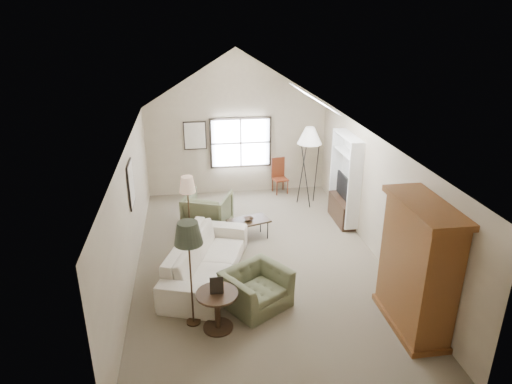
{
  "coord_description": "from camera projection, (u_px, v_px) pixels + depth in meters",
  "views": [
    {
      "loc": [
        -1.29,
        -8.22,
        4.91
      ],
      "look_at": [
        0.0,
        0.4,
        1.4
      ],
      "focal_mm": 32.0,
      "sensor_mm": 36.0,
      "label": 1
    }
  ],
  "objects": [
    {
      "name": "coffee_table",
      "position": [
        249.0,
        229.0,
        10.39
      ],
      "size": [
        1.03,
        0.76,
        0.47
      ],
      "primitive_type": "cube",
      "rotation": [
        0.0,
        0.0,
        0.3
      ],
      "color": "#322114",
      "rests_on": "ground"
    },
    {
      "name": "armchair_far",
      "position": [
        208.0,
        212.0,
        10.73
      ],
      "size": [
        1.3,
        1.31,
        0.93
      ],
      "primitive_type": "imported",
      "rotation": [
        0.0,
        0.0,
        2.77
      ],
      "color": "#656D4C",
      "rests_on": "ground"
    },
    {
      "name": "window",
      "position": [
        241.0,
        143.0,
        12.65
      ],
      "size": [
        1.72,
        0.08,
        1.42
      ],
      "primitive_type": "cube",
      "color": "black",
      "rests_on": "room_shell"
    },
    {
      "name": "armchair_near",
      "position": [
        256.0,
        289.0,
        8.0
      ],
      "size": [
        1.39,
        1.35,
        0.69
      ],
      "primitive_type": "imported",
      "rotation": [
        0.0,
        0.0,
        0.57
      ],
      "color": "#575E41",
      "rests_on": "ground"
    },
    {
      "name": "tan_lamp",
      "position": [
        189.0,
        213.0,
        9.74
      ],
      "size": [
        0.44,
        0.44,
        1.71
      ],
      "primitive_type": null,
      "rotation": [
        0.0,
        0.0,
        -0.33
      ],
      "color": "tan",
      "rests_on": "ground"
    },
    {
      "name": "wall_art",
      "position": [
        165.0,
        158.0,
        10.43
      ],
      "size": [
        1.97,
        3.71,
        0.88
      ],
      "color": "black",
      "rests_on": "room_shell"
    },
    {
      "name": "skylight",
      "position": [
        315.0,
        97.0,
        9.35
      ],
      "size": [
        0.8,
        1.2,
        0.52
      ],
      "primitive_type": null,
      "color": "white",
      "rests_on": "room_shell"
    },
    {
      "name": "tv_panel",
      "position": [
        344.0,
        187.0,
        10.99
      ],
      "size": [
        0.05,
        0.9,
        0.55
      ],
      "primitive_type": "cube",
      "color": "black",
      "rests_on": "media_console"
    },
    {
      "name": "room_shell",
      "position": [
        259.0,
        109.0,
        8.35
      ],
      "size": [
        5.01,
        8.01,
        4.0
      ],
      "color": "#746852",
      "rests_on": "ground"
    },
    {
      "name": "side_table",
      "position": [
        218.0,
        311.0,
        7.42
      ],
      "size": [
        0.87,
        0.87,
        0.69
      ],
      "primitive_type": "cylinder",
      "rotation": [
        0.0,
        0.0,
        -0.33
      ],
      "color": "#362016",
      "rests_on": "ground"
    },
    {
      "name": "side_chair",
      "position": [
        280.0,
        176.0,
        12.92
      ],
      "size": [
        0.46,
        0.46,
        1.0
      ],
      "primitive_type": "cube",
      "rotation": [
        0.0,
        0.0,
        0.2
      ],
      "color": "maroon",
      "rests_on": "ground"
    },
    {
      "name": "media_console",
      "position": [
        342.0,
        210.0,
        11.22
      ],
      "size": [
        0.34,
        1.18,
        0.6
      ],
      "primitive_type": "cube",
      "color": "#382316",
      "rests_on": "ground"
    },
    {
      "name": "tripod_lamp",
      "position": [
        308.0,
        166.0,
        11.94
      ],
      "size": [
        0.82,
        0.82,
        2.16
      ],
      "primitive_type": null,
      "rotation": [
        0.0,
        0.0,
        -0.39
      ],
      "color": "white",
      "rests_on": "ground"
    },
    {
      "name": "tv_alcove",
      "position": [
        345.0,
        178.0,
        10.91
      ],
      "size": [
        0.32,
        1.3,
        2.1
      ],
      "primitive_type": "cube",
      "color": "white",
      "rests_on": "ground"
    },
    {
      "name": "sofa",
      "position": [
        207.0,
        259.0,
        8.85
      ],
      "size": [
        1.9,
        2.94,
        0.8
      ],
      "primitive_type": "imported",
      "rotation": [
        0.0,
        0.0,
        1.24
      ],
      "color": "beige",
      "rests_on": "ground"
    },
    {
      "name": "armoire",
      "position": [
        418.0,
        267.0,
        7.24
      ],
      "size": [
        0.6,
        1.5,
        2.2
      ],
      "primitive_type": "cube",
      "color": "brown",
      "rests_on": "ground"
    },
    {
      "name": "dark_lamp",
      "position": [
        191.0,
        274.0,
        7.32
      ],
      "size": [
        0.58,
        0.58,
        1.91
      ],
      "primitive_type": null,
      "rotation": [
        0.0,
        0.0,
        -0.33
      ],
      "color": "black",
      "rests_on": "ground"
    },
    {
      "name": "bowl",
      "position": [
        249.0,
        219.0,
        10.29
      ],
      "size": [
        0.28,
        0.28,
        0.05
      ],
      "primitive_type": "imported",
      "rotation": [
        0.0,
        0.0,
        0.3
      ],
      "color": "#3B2A18",
      "rests_on": "coffee_table"
    }
  ]
}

